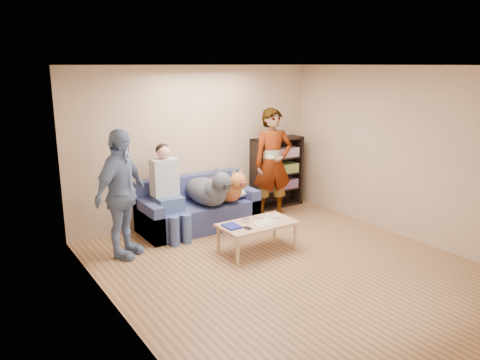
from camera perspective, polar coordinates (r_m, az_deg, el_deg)
ground at (r=6.30m, az=6.10°, el=-10.66°), size 5.00×5.00×0.00m
ceiling at (r=5.73m, az=6.79°, el=13.72°), size 5.00×5.00×0.00m
wall_back at (r=7.92m, az=-5.17°, el=4.36°), size 4.50×0.00×4.50m
wall_left at (r=4.80m, az=-14.79°, el=-2.40°), size 0.00×5.00×5.00m
wall_right at (r=7.49m, az=19.86°, el=3.02°), size 0.00×5.00×5.00m
blanket at (r=7.87m, az=-0.55°, el=-1.55°), size 0.46×0.39×0.16m
person_standing_right at (r=8.06m, az=4.03°, el=2.01°), size 0.79×0.62×1.90m
person_standing_left at (r=6.55m, az=-14.31°, el=-1.70°), size 1.10×0.98×1.79m
held_controller at (r=7.75m, az=3.76°, el=2.86°), size 0.05×0.13×0.03m
notebook_blue at (r=6.50m, az=-1.01°, el=-5.65°), size 0.20×0.26×0.03m
papers at (r=6.62m, az=2.99°, el=-5.33°), size 0.26×0.20×0.02m
magazine at (r=6.65m, az=3.10°, el=-5.13°), size 0.22×0.17×0.01m
camera_silver at (r=6.70m, az=0.70°, el=-4.94°), size 0.11×0.06×0.05m
controller_a at (r=6.90m, az=3.56°, el=-4.46°), size 0.04×0.13×0.03m
controller_b at (r=6.89m, az=4.49°, el=-4.52°), size 0.09×0.06×0.03m
headphone_cup_a at (r=6.77m, az=3.62°, el=-4.89°), size 0.07×0.07×0.02m
headphone_cup_b at (r=6.83m, az=3.22°, el=-4.71°), size 0.07×0.07×0.02m
pen_orange at (r=6.54m, az=2.81°, el=-5.62°), size 0.13×0.06×0.01m
pen_black at (r=6.88m, az=2.09°, el=-4.61°), size 0.13×0.08×0.01m
wallet at (r=6.45m, az=0.93°, el=-5.87°), size 0.07×0.12×0.02m
sofa at (r=7.70m, az=-5.23°, el=-3.73°), size 1.90×0.85×0.82m
person_seated at (r=7.21m, az=-8.83°, el=-0.99°), size 0.40×0.73×1.47m
dog_gray at (r=7.41m, az=-3.82°, el=-1.24°), size 0.48×1.28×0.70m
dog_tan at (r=7.64m, az=-1.71°, el=-0.97°), size 0.43×1.17×0.62m
coffee_table at (r=6.69m, az=2.13°, el=-5.61°), size 1.10×0.60×0.42m
bookshelf at (r=8.73m, az=4.45°, el=1.12°), size 1.00×0.34×1.30m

